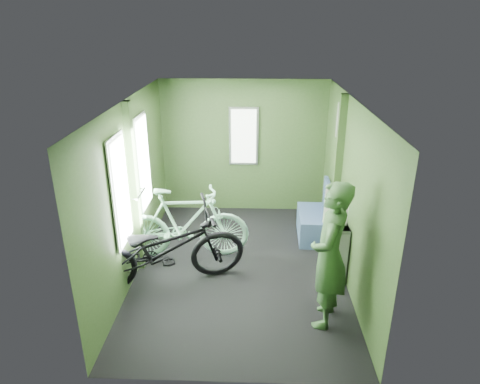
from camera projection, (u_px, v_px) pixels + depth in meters
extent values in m
plane|color=black|center=(240.00, 268.00, 5.93)|extent=(4.00, 4.00, 0.00)
cube|color=silver|center=(240.00, 102.00, 5.05)|extent=(2.80, 4.00, 0.02)
cube|color=#334D24|center=(244.00, 147.00, 7.34)|extent=(2.80, 0.02, 2.30)
cube|color=#334D24|center=(232.00, 280.00, 3.64)|extent=(2.80, 0.02, 2.30)
cube|color=#334D24|center=(132.00, 190.00, 5.53)|extent=(0.02, 4.00, 2.30)
cube|color=#334D24|center=(349.00, 193.00, 5.45)|extent=(0.02, 4.00, 2.30)
cube|color=#334D24|center=(135.00, 190.00, 5.53)|extent=(0.08, 0.12, 2.30)
cube|color=silver|center=(121.00, 192.00, 4.95)|extent=(0.02, 0.56, 1.34)
cube|color=silver|center=(144.00, 162.00, 5.97)|extent=(0.02, 0.56, 1.34)
cube|color=white|center=(117.00, 148.00, 4.75)|extent=(0.00, 0.12, 0.12)
cube|color=white|center=(142.00, 125.00, 5.76)|extent=(0.00, 0.12, 0.12)
cylinder|color=silver|center=(141.00, 194.00, 5.55)|extent=(0.03, 0.40, 0.03)
cube|color=#334D24|center=(337.00, 176.00, 6.00)|extent=(0.10, 0.10, 2.30)
cube|color=white|center=(340.00, 122.00, 6.01)|extent=(0.02, 0.40, 0.50)
cube|color=silver|center=(244.00, 137.00, 7.22)|extent=(0.50, 0.02, 1.00)
imported|color=black|center=(167.00, 286.00, 5.54)|extent=(2.27, 1.53, 1.21)
imported|color=#93DAB3|center=(186.00, 257.00, 6.19)|extent=(1.86, 0.74, 1.13)
imported|color=#34572F|center=(330.00, 256.00, 4.59)|extent=(0.56, 0.71, 1.70)
cube|color=silver|center=(336.00, 207.00, 4.69)|extent=(0.28, 0.16, 0.39)
cube|color=gray|center=(336.00, 253.00, 5.54)|extent=(0.23, 0.33, 0.79)
cube|color=navy|center=(313.00, 225.00, 6.69)|extent=(0.49, 0.85, 0.42)
cube|color=navy|center=(328.00, 199.00, 6.52)|extent=(0.08, 0.83, 0.46)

